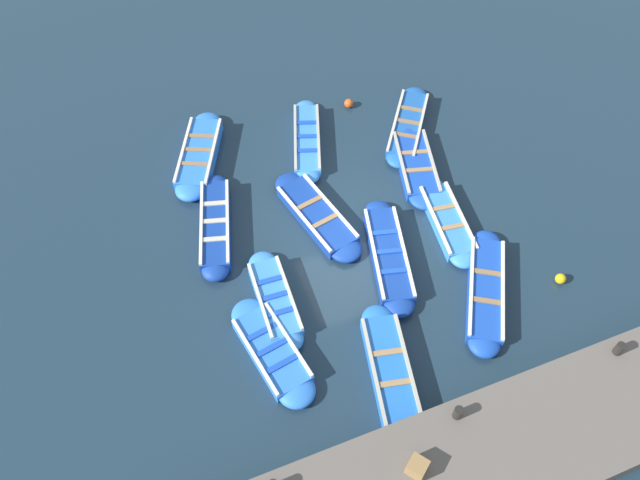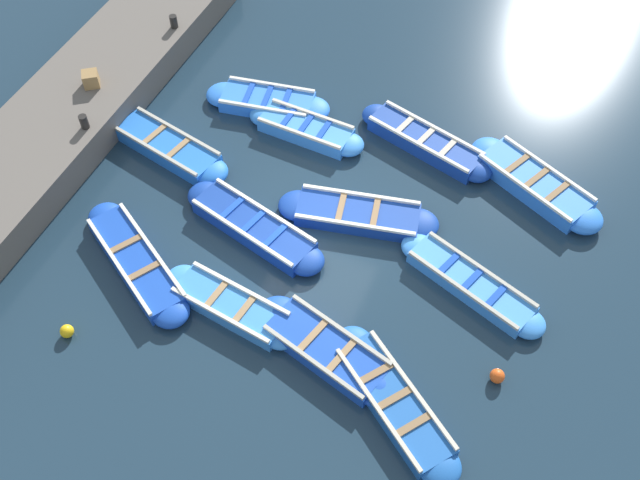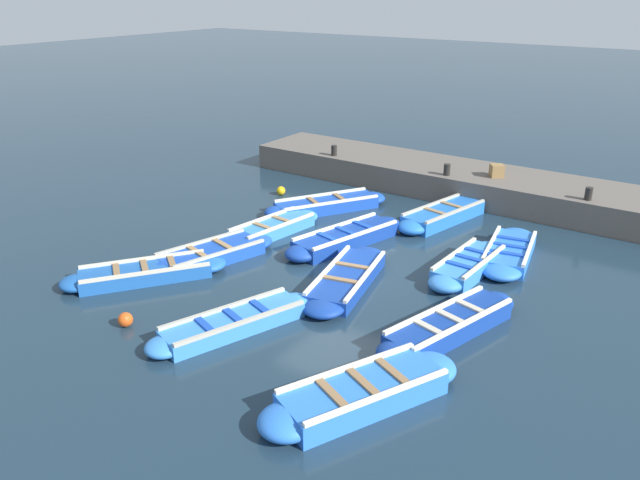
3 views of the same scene
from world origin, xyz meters
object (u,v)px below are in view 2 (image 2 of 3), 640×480
(boat_drifting, at_px, (425,142))
(boat_broadside, at_px, (535,184))
(boat_near_quay, at_px, (267,102))
(bollard_north, at_px, (174,22))
(buoy_yellow_far, at_px, (67,331))
(boat_tucked, at_px, (327,350))
(boat_bow_out, at_px, (231,306))
(boat_inner_gap, at_px, (254,227))
(boat_outer_left, at_px, (394,402))
(boat_centre, at_px, (168,147))
(boat_stern_in, at_px, (471,284))
(wooden_crate, at_px, (91,79))
(buoy_orange_near, at_px, (497,376))
(boat_far_corner, at_px, (358,215))
(boat_alongside, at_px, (137,262))
(boat_outer_right, at_px, (306,129))
(bollard_mid_north, at_px, (84,122))

(boat_drifting, xyz_separation_m, boat_broadside, (-2.78, 0.27, 0.01))
(boat_near_quay, xyz_separation_m, bollard_north, (3.21, -1.00, 0.83))
(bollard_north, distance_m, buoy_yellow_far, 9.06)
(boat_tucked, height_order, buoy_yellow_far, boat_tucked)
(boat_bow_out, xyz_separation_m, boat_broadside, (-4.94, -5.79, 0.04))
(boat_tucked, bearing_deg, boat_inner_gap, -38.67)
(boat_outer_left, relative_size, bollard_north, 9.98)
(bollard_north, bearing_deg, boat_inner_gap, 134.65)
(boat_centre, relative_size, boat_stern_in, 1.02)
(boat_centre, bearing_deg, buoy_yellow_far, 98.18)
(wooden_crate, bearing_deg, boat_centre, 165.84)
(boat_near_quay, xyz_separation_m, boat_inner_gap, (-1.52, 3.79, 0.02))
(boat_outer_left, bearing_deg, buoy_yellow_far, 10.34)
(boat_centre, bearing_deg, boat_near_quay, -121.93)
(boat_broadside, relative_size, buoy_orange_near, 12.58)
(boat_outer_left, bearing_deg, boat_near_quay, -47.94)
(boat_near_quay, bearing_deg, buoy_yellow_far, 84.38)
(buoy_orange_near, bearing_deg, wooden_crate, -16.33)
(boat_far_corner, xyz_separation_m, boat_alongside, (3.88, 3.15, 0.02))
(boat_bow_out, height_order, wooden_crate, wooden_crate)
(boat_stern_in, distance_m, buoy_orange_near, 2.16)
(bollard_north, bearing_deg, boat_tucked, 136.92)
(boat_tucked, distance_m, bollard_north, 10.23)
(boat_stern_in, bearing_deg, boat_drifting, -57.79)
(boat_drifting, xyz_separation_m, boat_outer_right, (2.85, 0.77, -0.01))
(boat_outer_left, distance_m, boat_far_corner, 4.61)
(boat_drifting, relative_size, wooden_crate, 9.97)
(boat_outer_right, relative_size, wooden_crate, 8.34)
(wooden_crate, height_order, buoy_yellow_far, wooden_crate)
(boat_outer_left, bearing_deg, boat_drifting, -76.01)
(boat_tucked, relative_size, boat_outer_right, 1.15)
(boat_alongside, distance_m, boat_outer_right, 5.41)
(boat_drifting, xyz_separation_m, boat_centre, (5.69, 2.67, -0.01))
(boat_drifting, xyz_separation_m, boat_near_quay, (4.17, 0.24, -0.03))
(bollard_north, relative_size, buoy_yellow_far, 1.24)
(buoy_orange_near, bearing_deg, buoy_yellow_far, 17.00)
(boat_outer_left, relative_size, boat_outer_right, 1.11)
(bollard_north, xyz_separation_m, buoy_yellow_far, (-2.45, 8.68, -0.86))
(boat_centre, xyz_separation_m, boat_near_quay, (-1.51, -2.43, -0.02))
(wooden_crate, xyz_separation_m, buoy_yellow_far, (-3.15, 5.86, -0.87))
(boat_near_quay, distance_m, boat_broadside, 6.95)
(boat_outer_left, distance_m, buoy_orange_near, 2.11)
(boat_outer_left, height_order, buoy_orange_near, boat_outer_left)
(boat_near_quay, height_order, boat_broadside, boat_broadside)
(boat_bow_out, distance_m, wooden_crate, 7.20)
(boat_outer_left, height_order, boat_outer_right, boat_outer_right)
(bollard_mid_north, bearing_deg, bollard_north, -90.00)
(boat_far_corner, height_order, boat_broadside, boat_broadside)
(boat_alongside, relative_size, boat_outer_right, 1.19)
(boat_drifting, height_order, boat_near_quay, boat_drifting)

